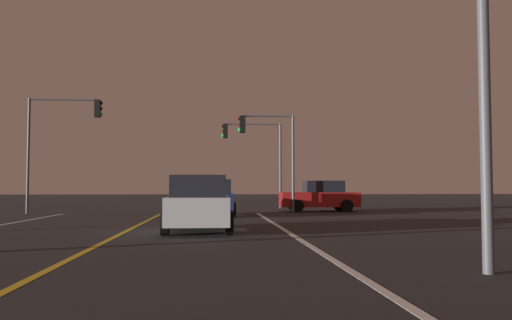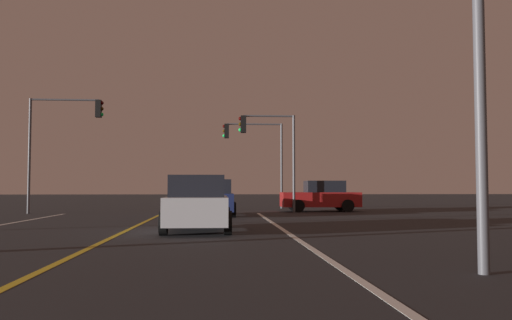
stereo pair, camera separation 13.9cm
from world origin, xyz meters
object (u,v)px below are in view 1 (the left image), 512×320
(car_lead_same_lane, at_px, (199,204))
(car_ahead_far, at_px, (213,198))
(traffic_light_far_right, at_px, (252,145))
(car_crossing_side, at_px, (320,197))
(traffic_light_near_right, at_px, (266,140))
(traffic_light_near_left, at_px, (63,128))

(car_lead_same_lane, xyz_separation_m, car_ahead_far, (0.40, 8.70, 0.00))
(car_lead_same_lane, relative_size, traffic_light_far_right, 0.80)
(car_crossing_side, xyz_separation_m, car_lead_same_lane, (-6.33, -12.94, 0.00))
(car_crossing_side, distance_m, car_ahead_far, 7.29)
(car_crossing_side, distance_m, traffic_light_far_right, 6.31)
(car_ahead_far, relative_size, traffic_light_near_right, 0.83)
(car_crossing_side, bearing_deg, car_lead_same_lane, 63.94)
(car_ahead_far, relative_size, traffic_light_far_right, 0.80)
(car_lead_same_lane, relative_size, traffic_light_near_left, 0.73)
(car_ahead_far, xyz_separation_m, traffic_light_far_right, (2.39, 8.37, 3.21))
(traffic_light_far_right, bearing_deg, car_lead_same_lane, 80.69)
(traffic_light_near_left, bearing_deg, traffic_light_near_right, 0.00)
(car_crossing_side, bearing_deg, traffic_light_near_left, 5.77)
(traffic_light_near_left, bearing_deg, car_ahead_far, -20.38)
(car_ahead_far, height_order, traffic_light_near_left, traffic_light_near_left)
(traffic_light_near_right, distance_m, traffic_light_far_right, 5.52)
(car_crossing_side, relative_size, traffic_light_near_left, 0.73)
(traffic_light_near_right, bearing_deg, car_crossing_side, -156.32)
(car_lead_same_lane, distance_m, traffic_light_near_right, 12.37)
(car_lead_same_lane, bearing_deg, traffic_light_far_right, -9.31)
(car_ahead_far, distance_m, traffic_light_near_left, 8.97)
(car_crossing_side, xyz_separation_m, traffic_light_far_right, (-3.53, 4.12, 3.21))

